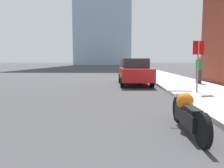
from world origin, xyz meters
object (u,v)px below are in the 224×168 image
at_px(motorcycle, 187,113).
at_px(pedestrian, 199,69).
at_px(parked_car_black, 128,67).
at_px(stop_sign, 198,57).
at_px(parked_car_red, 135,72).

height_order(motorcycle, pedestrian, pedestrian).
bearing_deg(motorcycle, parked_car_black, 91.12).
bearing_deg(stop_sign, pedestrian, 69.56).
distance_m(parked_car_black, pedestrian, 12.16).
distance_m(motorcycle, parked_car_red, 9.53).
relative_size(motorcycle, parked_car_red, 0.51).
height_order(motorcycle, parked_car_black, parked_car_black).
bearing_deg(parked_car_red, pedestrian, -7.73).
bearing_deg(stop_sign, motorcycle, -111.13).
height_order(parked_car_black, pedestrian, pedestrian).
height_order(parked_car_red, pedestrian, pedestrian).
xyz_separation_m(stop_sign, pedestrian, (1.48, 3.96, -0.67)).
xyz_separation_m(parked_car_black, pedestrian, (3.97, -11.49, 0.20)).
bearing_deg(pedestrian, parked_car_red, 174.62).
distance_m(parked_car_red, pedestrian, 4.01).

